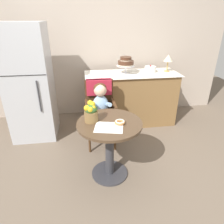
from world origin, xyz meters
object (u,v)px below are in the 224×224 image
at_px(donut_front, 120,122).
at_px(tiered_cake_stand, 126,63).
at_px(cafe_table, 110,139).
at_px(table_lamp, 168,59).
at_px(seated_child, 101,104).
at_px(flower_vase, 91,112).
at_px(round_layer_cake, 150,69).
at_px(wicker_chair, 100,103).
at_px(refrigerator, 29,84).

bearing_deg(donut_front, tiered_cake_stand, 76.15).
xyz_separation_m(cafe_table, donut_front, (0.11, -0.05, 0.23)).
relative_size(tiered_cake_stand, table_lamp, 1.05).
relative_size(seated_child, donut_front, 6.28).
xyz_separation_m(flower_vase, round_layer_cake, (1.06, 1.29, 0.11)).
distance_m(cafe_table, seated_child, 0.62).
bearing_deg(wicker_chair, round_layer_cake, 36.81).
bearing_deg(flower_vase, cafe_table, -15.82).
relative_size(wicker_chair, refrigerator, 0.56).
xyz_separation_m(wicker_chair, tiered_cake_stand, (0.48, 0.55, 0.44)).
xyz_separation_m(flower_vase, refrigerator, (-0.86, 1.05, 0.02)).
bearing_deg(seated_child, cafe_table, -86.12).
distance_m(flower_vase, table_lamp, 1.89).
height_order(donut_front, table_lamp, table_lamp).
bearing_deg(wicker_chair, donut_front, -75.48).
xyz_separation_m(cafe_table, table_lamp, (1.17, 1.33, 0.61)).
relative_size(wicker_chair, seated_child, 1.31).
bearing_deg(flower_vase, donut_front, -18.65).
height_order(cafe_table, flower_vase, flower_vase).
height_order(wicker_chair, flower_vase, flower_vase).
bearing_deg(table_lamp, seated_child, -148.63).
distance_m(wicker_chair, seated_child, 0.16).
xyz_separation_m(seated_child, tiered_cake_stand, (0.48, 0.70, 0.40)).
distance_m(tiered_cake_stand, table_lamp, 0.73).
height_order(wicker_chair, donut_front, wicker_chair).
bearing_deg(table_lamp, tiered_cake_stand, -177.26).
distance_m(cafe_table, table_lamp, 1.88).
bearing_deg(wicker_chair, tiered_cake_stand, 52.76).
relative_size(flower_vase, tiered_cake_stand, 0.80).
distance_m(seated_child, refrigerator, 1.14).
bearing_deg(donut_front, round_layer_cake, 61.12).
bearing_deg(wicker_chair, seated_child, -85.95).
distance_m(wicker_chair, tiered_cake_stand, 0.85).
height_order(table_lamp, refrigerator, refrigerator).
relative_size(donut_front, refrigerator, 0.07).
bearing_deg(round_layer_cake, table_lamp, -1.22).
bearing_deg(refrigerator, flower_vase, -50.63).
bearing_deg(donut_front, table_lamp, 52.47).
xyz_separation_m(flower_vase, table_lamp, (1.36, 1.28, 0.28)).
distance_m(wicker_chair, flower_vase, 0.74).
bearing_deg(round_layer_cake, seated_child, -140.86).
bearing_deg(seated_child, refrigerator, 153.55).
distance_m(donut_front, tiered_cake_stand, 1.43).
height_order(donut_front, round_layer_cake, round_layer_cake).
xyz_separation_m(cafe_table, flower_vase, (-0.19, 0.05, 0.33)).
height_order(wicker_chair, tiered_cake_stand, tiered_cake_stand).
bearing_deg(flower_vase, wicker_chair, 77.78).
distance_m(donut_front, table_lamp, 1.78).
distance_m(flower_vase, round_layer_cake, 1.67).
bearing_deg(wicker_chair, cafe_table, -82.87).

